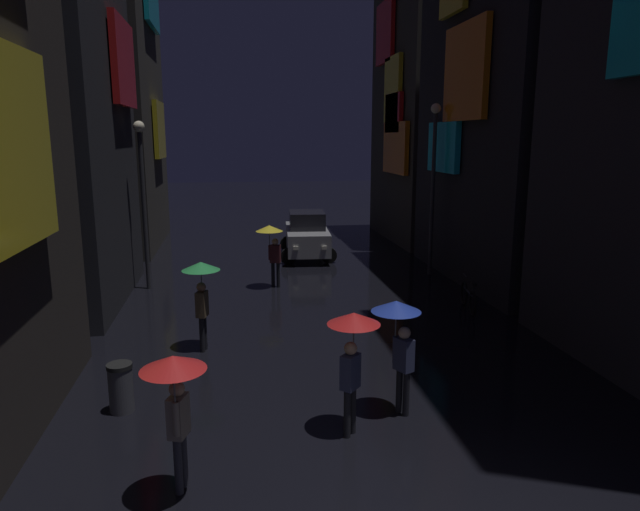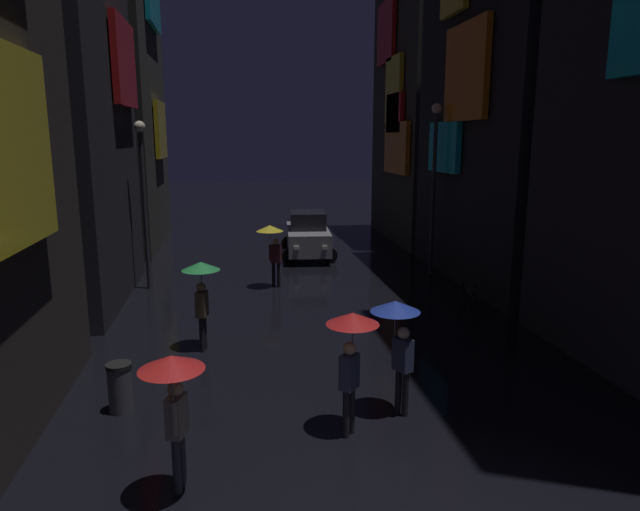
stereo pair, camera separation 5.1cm
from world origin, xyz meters
The scene contains 12 objects.
building_right_mid centered at (7.48, 13.25, 6.54)m, with size 4.25×8.49×13.07m.
building_right_far centered at (7.47, 21.68, 6.12)m, with size 4.25×7.37×12.21m.
pedestrian_midstreet_centre_green centered at (-2.94, 7.71, 1.67)m, with size 0.90×0.90×2.12m.
pedestrian_near_crossing_red centered at (-3.02, 1.93, 1.67)m, with size 0.90×0.90×2.12m.
pedestrian_foreground_right_blue centered at (0.71, 3.88, 1.67)m, with size 0.90×0.90×2.12m.
pedestrian_midstreet_left_yellow centered at (-0.90, 13.18, 1.67)m, with size 0.90×0.90×2.12m.
pedestrian_foreground_left_red centered at (-0.26, 3.30, 1.67)m, with size 0.90×0.90×2.12m.
bicycle_parked_at_storefront centered at (4.60, 9.68, 0.39)m, with size 0.39×1.80×0.96m.
car_distant centered at (0.94, 18.01, 0.93)m, with size 2.47×4.25×1.92m.
streetlamp_right_far centered at (5.00, 14.13, 3.79)m, with size 0.36×0.36×6.14m.
streetlamp_left_far centered at (-5.00, 13.65, 3.44)m, with size 0.36×0.36×5.49m.
trash_bin centered at (-4.30, 4.69, 0.47)m, with size 0.46×0.46×0.93m.
Camera 1 is at (-2.19, -5.52, 4.98)m, focal length 32.00 mm.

